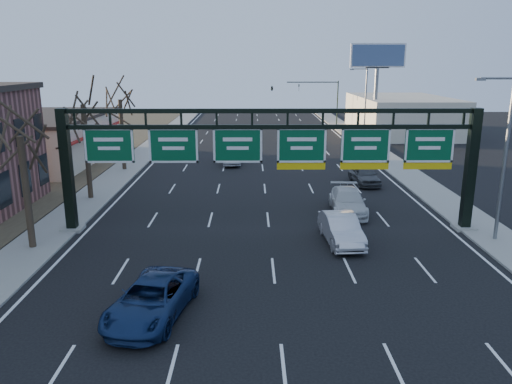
{
  "coord_description": "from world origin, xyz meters",
  "views": [
    {
      "loc": [
        -1.03,
        -20.26,
        9.73
      ],
      "look_at": [
        -0.81,
        4.68,
        3.2
      ],
      "focal_mm": 35.0,
      "sensor_mm": 36.0,
      "label": 1
    }
  ],
  "objects_px": {
    "car_silver_sedan": "(341,229)",
    "car_white_wagon": "(348,201)",
    "car_blue_suv": "(152,299)",
    "sign_gantry": "(272,153)"
  },
  "relations": [
    {
      "from": "car_silver_sedan",
      "to": "car_white_wagon",
      "type": "relative_size",
      "value": 0.9
    },
    {
      "from": "car_blue_suv",
      "to": "car_silver_sedan",
      "type": "height_order",
      "value": "car_silver_sedan"
    },
    {
      "from": "sign_gantry",
      "to": "car_blue_suv",
      "type": "relative_size",
      "value": 4.57
    },
    {
      "from": "car_blue_suv",
      "to": "car_white_wagon",
      "type": "height_order",
      "value": "car_white_wagon"
    },
    {
      "from": "sign_gantry",
      "to": "car_silver_sedan",
      "type": "distance_m",
      "value": 5.8
    },
    {
      "from": "car_silver_sedan",
      "to": "car_white_wagon",
      "type": "xyz_separation_m",
      "value": [
        1.43,
        5.67,
        -0.01
      ]
    },
    {
      "from": "sign_gantry",
      "to": "car_white_wagon",
      "type": "bearing_deg",
      "value": 33.65
    },
    {
      "from": "car_silver_sedan",
      "to": "car_white_wagon",
      "type": "height_order",
      "value": "car_silver_sedan"
    },
    {
      "from": "sign_gantry",
      "to": "car_blue_suv",
      "type": "bearing_deg",
      "value": -116.05
    },
    {
      "from": "car_blue_suv",
      "to": "car_silver_sedan",
      "type": "bearing_deg",
      "value": 53.98
    }
  ]
}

